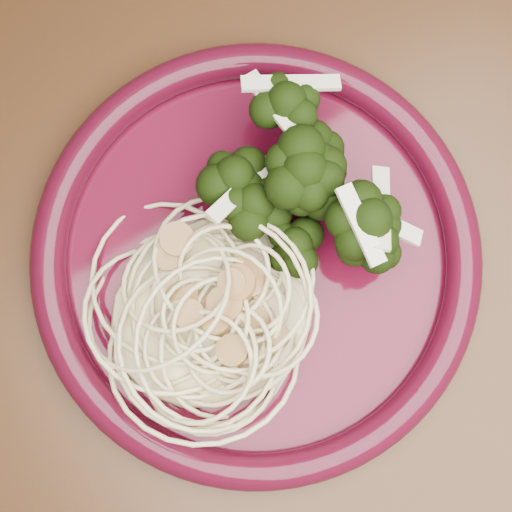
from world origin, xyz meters
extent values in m
plane|color=brown|center=(0.00, 0.00, 0.00)|extent=(3.50, 3.50, 0.00)
cube|color=#472814|center=(0.00, 0.00, 0.73)|extent=(1.20, 0.80, 0.04)
cylinder|color=#48081B|center=(-0.12, -0.01, 0.75)|extent=(0.40, 0.40, 0.01)
torus|color=#48091C|center=(-0.12, -0.01, 0.76)|extent=(0.41, 0.41, 0.03)
ellipsoid|color=beige|center=(-0.17, -0.03, 0.77)|extent=(0.18, 0.17, 0.03)
ellipsoid|color=black|center=(-0.06, 0.01, 0.79)|extent=(0.15, 0.19, 0.06)
camera|label=1|loc=(-0.16, -0.08, 1.26)|focal=50.00mm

